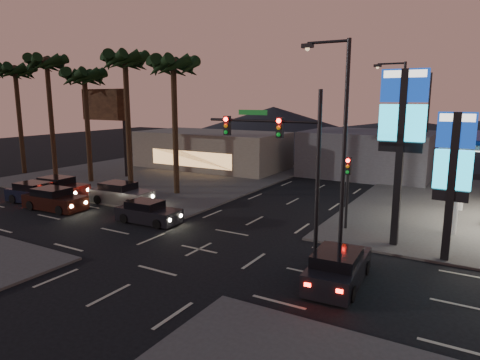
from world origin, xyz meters
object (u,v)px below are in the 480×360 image
Objects in this scene: car_lane_a_rear at (35,193)px; traffic_signal_mast at (284,148)px; car_lane_a_front at (148,213)px; car_lane_a_mid at (54,200)px; car_lane_b_mid at (56,189)px; suv_station at (338,268)px; car_lane_b_front at (121,194)px; pylon_sign_short at (453,164)px; pylon_sign_tall at (402,123)px; car_lane_b_rear at (59,188)px.

traffic_signal_mast is at bearing -0.22° from car_lane_a_rear.
car_lane_a_mid is (-7.75, -0.90, 0.07)m from car_lane_a_front.
suv_station reaches higher than car_lane_b_mid.
car_lane_a_rear is at bearing -152.12° from car_lane_b_front.
pylon_sign_short is 1.49× the size of car_lane_a_rear.
pylon_sign_tall is 15.52m from car_lane_a_front.
car_lane_b_rear is (-20.24, 2.25, -4.51)m from traffic_signal_mast.
pylon_sign_tall is 2.13× the size of car_lane_a_front.
car_lane_b_front reaches higher than car_lane_a_mid.
car_lane_a_front is 0.92× the size of car_lane_b_mid.
car_lane_b_front is 1.00× the size of car_lane_b_rear.
pylon_sign_short is at bearing 54.02° from suv_station.
traffic_signal_mast is (-4.74, -3.51, -1.17)m from pylon_sign_tall.
suv_station is at bearing -17.04° from car_lane_b_front.
car_lane_b_front is (-21.62, 0.56, -3.94)m from pylon_sign_short.
car_lane_b_rear reaches higher than car_lane_a_front.
traffic_signal_mast is 1.70× the size of car_lane_a_mid.
traffic_signal_mast is (-7.24, -2.51, 0.57)m from pylon_sign_short.
car_lane_a_rear is (-10.72, -0.29, 0.06)m from car_lane_a_front.
pylon_sign_tall is at bearing 158.20° from pylon_sign_short.
pylon_sign_tall is 1.91× the size of car_lane_a_mid.
car_lane_b_front is (2.69, 3.60, 0.02)m from car_lane_a_mid.
car_lane_b_rear is at bearing 93.29° from car_lane_b_mid.
car_lane_a_front is 0.93× the size of suv_station.
car_lane_b_mid is 0.95× the size of car_lane_b_rear.
traffic_signal_mast is at bearing 146.05° from suv_station.
car_lane_b_rear is at bearing 170.20° from car_lane_a_front.
car_lane_b_mid is at bearing -176.36° from pylon_sign_tall.
car_lane_a_mid is 0.97× the size of car_lane_b_front.
car_lane_a_front is 13.26m from suv_station.
pylon_sign_short is 7.69m from traffic_signal_mast.
pylon_sign_tall reaches higher than car_lane_a_front.
pylon_sign_tall is 25.65m from car_lane_b_rear.
car_lane_a_mid is (-24.31, -3.04, -3.96)m from pylon_sign_short.
car_lane_b_front is (-5.06, 2.70, 0.09)m from car_lane_a_front.
pylon_sign_short is at bearing -1.49° from car_lane_b_front.
traffic_signal_mast reaches higher than pylon_sign_short.
traffic_signal_mast reaches higher than car_lane_a_front.
pylon_sign_short is 1.49× the size of car_lane_a_mid.
car_lane_b_rear is at bearing 95.15° from car_lane_a_rear.
car_lane_a_mid is 3.04m from car_lane_a_rear.
suv_station is at bearing -10.39° from car_lane_b_mid.
car_lane_b_front is (-14.38, 3.07, -4.51)m from traffic_signal_mast.
pylon_sign_short is at bearing 1.23° from car_lane_b_mid.
car_lane_a_mid reaches higher than car_lane_a_rear.
car_lane_a_front is at bearing 1.55° from car_lane_a_rear.
pylon_sign_tall is 6.02m from traffic_signal_mast.
car_lane_b_rear is at bearing -172.05° from car_lane_b_front.
traffic_signal_mast is at bearing -5.44° from car_lane_b_mid.
car_lane_a_mid is 4.22m from car_lane_b_rear.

